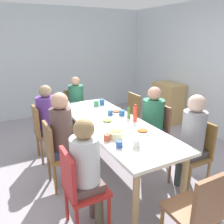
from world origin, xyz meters
The scene contains 32 objects.
ground_plane centered at (0.00, 0.00, 0.00)m, with size 7.26×7.26×0.00m, color #989098.
wall_left centered at (-3.08, 0.00, 1.30)m, with size 0.12×5.01×2.60m, color silver.
dining_table centered at (0.00, 0.00, 0.70)m, with size 2.43×0.84×0.77m.
chair_0 centered at (0.00, 0.80, 0.51)m, with size 0.40×0.40×0.90m.
person_0 centered at (0.00, 0.71, 0.73)m, with size 0.33×0.33×1.21m.
chair_1 centered at (0.00, -0.80, 0.51)m, with size 0.40×0.40×0.90m.
person_1 centered at (0.00, -0.71, 0.76)m, with size 0.30×0.30×1.28m.
chair_2 centered at (1.60, 0.00, 0.51)m, with size 0.40×0.40×0.90m.
chair_3 centered at (-0.81, 0.80, 0.51)m, with size 0.40×0.40×0.90m.
chair_4 centered at (0.81, -0.80, 0.51)m, with size 0.40×0.40×0.90m.
person_4 centered at (0.81, -0.71, 0.72)m, with size 0.30×0.30×1.21m.
chair_5 centered at (-1.60, 0.00, 0.51)m, with size 0.40×0.40×0.90m.
person_5 centered at (-1.50, 0.00, 0.70)m, with size 0.30×0.30×1.19m.
chair_6 centered at (0.81, 0.80, 0.51)m, with size 0.40×0.40×0.90m.
person_6 centered at (0.81, 0.71, 0.76)m, with size 0.30×0.30×1.27m.
chair_7 centered at (-0.81, -0.80, 0.51)m, with size 0.40×0.40×0.90m.
person_7 centered at (-0.81, -0.71, 0.73)m, with size 0.32×0.32×1.22m.
plate_0 centered at (0.49, 0.17, 0.79)m, with size 0.25×0.25×0.04m.
plate_1 centered at (-0.33, 0.26, 0.79)m, with size 0.25×0.25×0.04m.
plate_2 centered at (-0.02, -0.06, 0.79)m, with size 0.23×0.23×0.04m.
bowl_0 centered at (0.46, -0.20, 0.82)m, with size 0.20×0.20×0.10m.
cup_0 centered at (0.50, -0.33, 0.81)m, with size 0.11×0.07×0.08m.
cup_1 centered at (-1.04, -0.33, 0.81)m, with size 0.12×0.09×0.07m.
cup_2 centered at (0.72, -0.29, 0.81)m, with size 0.11×0.08×0.07m.
cup_3 centered at (-0.17, 0.27, 0.82)m, with size 0.12×0.08×0.08m.
cup_4 centered at (-0.27, 0.12, 0.81)m, with size 0.11×0.08×0.08m.
cup_5 centered at (-0.83, 0.24, 0.82)m, with size 0.13×0.09×0.10m.
cup_6 centered at (-0.81, 0.12, 0.82)m, with size 0.12×0.09×0.09m.
cup_7 centered at (0.80, -0.12, 0.82)m, with size 0.12×0.08×0.09m.
bottle_0 centered at (-0.03, 0.30, 0.87)m, with size 0.05×0.05×0.20m.
bottle_1 centered at (0.12, 0.31, 0.89)m, with size 0.06×0.06×0.25m.
side_cabinet centered at (-1.28, 2.14, 0.45)m, with size 0.70×0.44×0.90m, color tan.
Camera 1 is at (2.66, -1.40, 1.93)m, focal length 36.62 mm.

